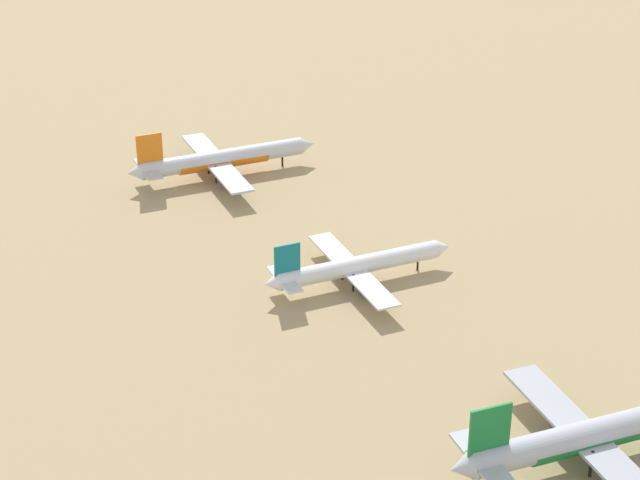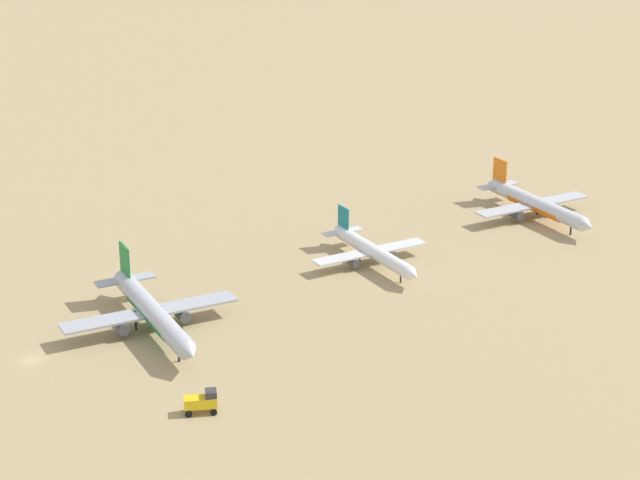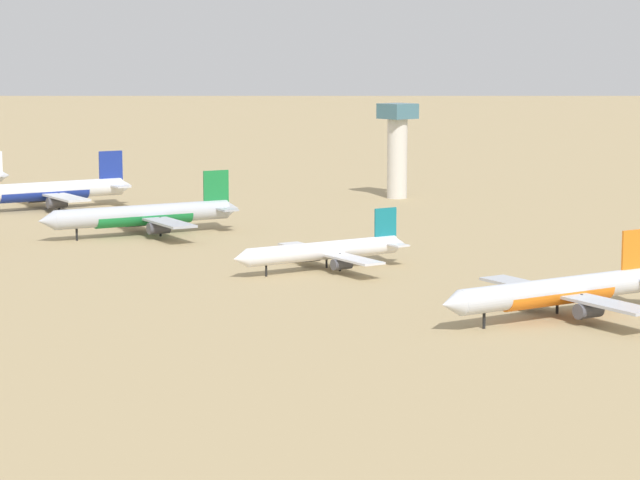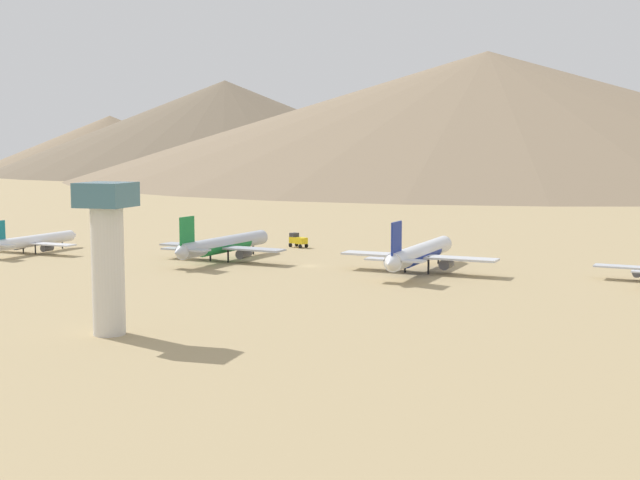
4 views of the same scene
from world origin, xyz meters
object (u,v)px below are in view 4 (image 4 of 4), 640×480
Objects in this scene: parked_jet_3 at (224,245)px; service_truck at (298,240)px; parked_jet_4 at (33,241)px; control_tower at (107,249)px; parked_jet_2 at (420,253)px.

service_truck is (31.29, -8.39, -1.87)m from parked_jet_3.
parked_jet_3 reaches higher than service_truck.
control_tower is at bearing -139.08° from parked_jet_4.
parked_jet_2 reaches higher than parked_jet_4.
service_truck is at bearing 48.49° from parked_jet_2.
parked_jet_4 is 69.34m from service_truck.
service_truck is (32.29, -61.36, -1.10)m from parked_jet_4.
control_tower is (-80.90, -16.30, 8.95)m from parked_jet_3.
parked_jet_4 is at bearing 88.03° from parked_jet_2.
parked_jet_4 is 1.44× the size of control_tower.
parked_jet_4 is (-1.00, 52.96, -0.78)m from parked_jet_3.
parked_jet_2 is 83.50m from control_tower.
parked_jet_4 reaches higher than service_truck.
parked_jet_3 is at bearing 11.39° from control_tower.
control_tower reaches higher than parked_jet_4.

